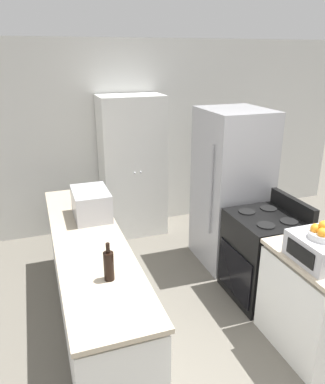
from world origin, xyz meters
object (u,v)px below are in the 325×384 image
(fruit_bowl, at_px, (323,232))
(stove, at_px, (263,256))
(microwave, at_px, (91,204))
(pantry_cabinet, at_px, (132,167))
(refrigerator, at_px, (231,189))
(wine_bottle, at_px, (109,265))
(toaster_oven, at_px, (318,250))

(fruit_bowl, bearing_deg, stove, 81.83)
(stove, relative_size, microwave, 2.21)
(stove, bearing_deg, microwave, 160.37)
(pantry_cabinet, height_order, stove, pantry_cabinet)
(microwave, bearing_deg, fruit_bowl, -43.68)
(pantry_cabinet, distance_m, refrigerator, 1.44)
(stove, height_order, wine_bottle, wine_bottle)
(pantry_cabinet, bearing_deg, wine_bottle, -108.66)
(microwave, bearing_deg, toaster_oven, -43.43)
(toaster_oven, xyz_separation_m, fruit_bowl, (0.00, -0.01, 0.16))
(pantry_cabinet, height_order, toaster_oven, pantry_cabinet)
(pantry_cabinet, relative_size, microwave, 3.99)
(wine_bottle, relative_size, fruit_bowl, 1.40)
(toaster_oven, relative_size, fruit_bowl, 2.10)
(pantry_cabinet, bearing_deg, fruit_bowl, -75.13)
(refrigerator, height_order, toaster_oven, refrigerator)
(fruit_bowl, bearing_deg, wine_bottle, 168.96)
(refrigerator, bearing_deg, fruit_bowl, -95.30)
(refrigerator, distance_m, toaster_oven, 1.64)
(refrigerator, height_order, microwave, refrigerator)
(wine_bottle, distance_m, fruit_bowl, 1.60)
(pantry_cabinet, xyz_separation_m, wine_bottle, (-0.83, -2.46, 0.06))
(pantry_cabinet, height_order, refrigerator, pantry_cabinet)
(microwave, distance_m, toaster_oven, 2.07)
(toaster_oven, bearing_deg, pantry_cabinet, 104.91)
(pantry_cabinet, distance_m, fruit_bowl, 2.87)
(pantry_cabinet, distance_m, stove, 2.15)
(stove, distance_m, refrigerator, 0.91)
(wine_bottle, bearing_deg, fruit_bowl, -11.04)
(pantry_cabinet, relative_size, stove, 1.80)
(stove, xyz_separation_m, refrigerator, (0.03, 0.78, 0.46))
(refrigerator, xyz_separation_m, microwave, (-1.66, -0.20, 0.11))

